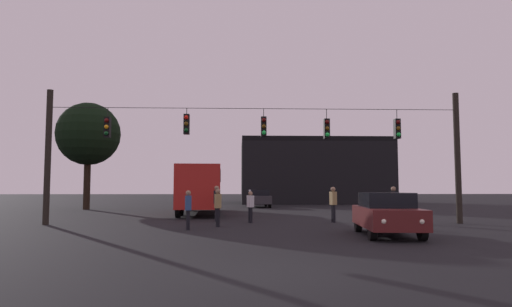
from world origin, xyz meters
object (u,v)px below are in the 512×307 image
at_px(pedestrian_crossing_right, 218,205).
at_px(car_near_right, 387,213).
at_px(pedestrian_crossing_center, 394,202).
at_px(pedestrian_far_side, 217,201).
at_px(pedestrian_near_bus, 333,202).
at_px(pedestrian_trailing, 188,208).
at_px(city_bus, 201,185).
at_px(car_far_left, 259,198).
at_px(tree_left_silhouette, 88,134).
at_px(pedestrian_crossing_left, 250,205).

bearing_deg(pedestrian_crossing_right, car_near_right, -31.44).
bearing_deg(pedestrian_crossing_center, pedestrian_far_side, 174.49).
bearing_deg(pedestrian_near_bus, car_near_right, -84.11).
distance_m(car_near_right, pedestrian_trailing, 7.71).
relative_size(city_bus, pedestrian_crossing_right, 6.75).
bearing_deg(car_far_left, pedestrian_near_bus, -80.41).
xyz_separation_m(pedestrian_crossing_right, pedestrian_near_bus, (5.54, 2.29, 0.06)).
bearing_deg(city_bus, pedestrian_far_side, -78.92).
xyz_separation_m(pedestrian_trailing, tree_left_silhouette, (-9.81, 17.06, 4.99)).
relative_size(pedestrian_crossing_right, pedestrian_near_bus, 0.95).
bearing_deg(car_far_left, pedestrian_crossing_center, -71.06).
bearing_deg(pedestrian_crossing_center, tree_left_silhouette, 145.33).
bearing_deg(pedestrian_trailing, pedestrian_far_side, 78.20).
height_order(pedestrian_near_bus, pedestrian_trailing, pedestrian_near_bus).
bearing_deg(tree_left_silhouette, pedestrian_crossing_right, -55.24).
height_order(city_bus, pedestrian_near_bus, city_bus).
bearing_deg(pedestrian_near_bus, pedestrian_far_side, 171.71).
relative_size(city_bus, tree_left_silhouette, 1.33).
xyz_separation_m(car_far_left, pedestrian_crossing_right, (-2.63, -19.51, 0.13)).
distance_m(pedestrian_far_side, tree_left_silhouette, 17.27).
bearing_deg(pedestrian_far_side, pedestrian_trailing, -101.80).
relative_size(pedestrian_crossing_left, pedestrian_near_bus, 0.88).
height_order(car_near_right, pedestrian_crossing_center, pedestrian_crossing_center).
height_order(city_bus, pedestrian_crossing_left, city_bus).
bearing_deg(pedestrian_near_bus, tree_left_silhouette, 140.74).
relative_size(pedestrian_crossing_right, pedestrian_far_side, 0.92).
bearing_deg(pedestrian_crossing_left, pedestrian_near_bus, 1.60).
height_order(city_bus, pedestrian_crossing_right, city_bus).
relative_size(pedestrian_crossing_right, tree_left_silhouette, 0.20).
relative_size(pedestrian_crossing_left, pedestrian_trailing, 0.96).
relative_size(pedestrian_crossing_center, pedestrian_crossing_right, 1.06).
bearing_deg(car_near_right, car_far_left, 98.63).
relative_size(pedestrian_crossing_left, pedestrian_crossing_center, 0.87).
xyz_separation_m(pedestrian_crossing_left, pedestrian_near_bus, (4.07, 0.11, 0.14)).
distance_m(pedestrian_crossing_left, tree_left_silhouette, 19.08).
xyz_separation_m(pedestrian_crossing_left, pedestrian_far_side, (-1.69, 0.95, 0.17)).
bearing_deg(pedestrian_crossing_left, pedestrian_crossing_right, -124.09).
distance_m(pedestrian_crossing_center, pedestrian_trailing, 10.32).
xyz_separation_m(car_near_right, pedestrian_far_side, (-6.38, 6.90, 0.23)).
distance_m(car_near_right, car_far_left, 23.55).
relative_size(car_far_left, pedestrian_crossing_right, 2.69).
bearing_deg(pedestrian_crossing_center, pedestrian_crossing_left, -179.13).
xyz_separation_m(city_bus, car_far_left, (4.22, 9.36, -1.07)).
bearing_deg(pedestrian_crossing_left, pedestrian_trailing, -126.96).
height_order(car_far_left, pedestrian_far_side, pedestrian_far_side).
height_order(car_far_left, pedestrian_crossing_left, pedestrian_crossing_left).
xyz_separation_m(car_far_left, pedestrian_far_side, (-2.85, -16.38, 0.23)).
bearing_deg(pedestrian_crossing_right, car_far_left, 82.32).
bearing_deg(pedestrian_crossing_center, city_bus, 142.17).
relative_size(pedestrian_near_bus, pedestrian_trailing, 1.09).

